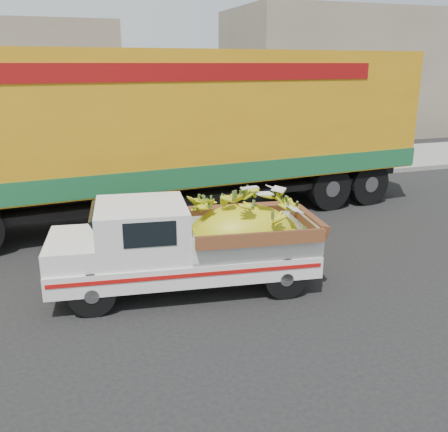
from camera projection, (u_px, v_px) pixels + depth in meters
name	position (u px, v px, depth m)	size (l,w,h in m)	color
ground	(175.00, 283.00, 8.35)	(100.00, 100.00, 0.00)	black
curb	(121.00, 192.00, 13.88)	(60.00, 0.25, 0.15)	gray
sidewalk	(111.00, 177.00, 15.78)	(60.00, 4.00, 0.14)	gray
building_right	(366.00, 74.00, 25.60)	(14.00, 6.00, 6.00)	gray
pickup_truck	(204.00, 242.00, 7.99)	(4.32, 2.08, 1.46)	black
semi_trailer	(182.00, 127.00, 11.45)	(12.04, 3.49, 3.80)	black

